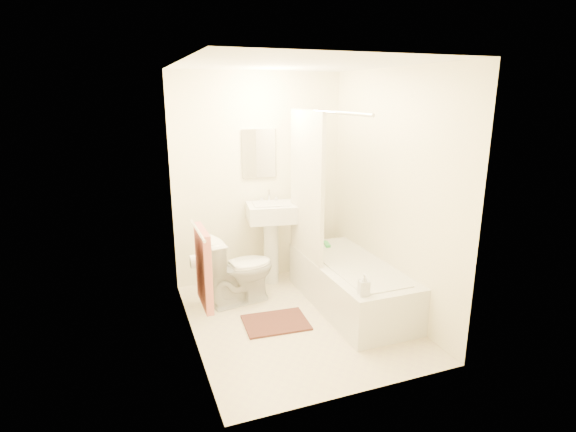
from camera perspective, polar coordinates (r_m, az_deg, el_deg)
name	(u,v)px	position (r m, az deg, el deg)	size (l,w,h in m)	color
floor	(297,320)	(4.55, 1.14, -13.05)	(2.40, 2.40, 0.00)	beige
ceiling	(298,64)	(4.01, 1.33, 18.75)	(2.40, 2.40, 0.00)	white
wall_back	(259,179)	(5.22, -3.69, 4.69)	(2.00, 0.02, 2.40)	beige
wall_left	(187,211)	(3.86, -12.67, 0.57)	(0.02, 2.40, 2.40)	beige
wall_right	(391,193)	(4.57, 12.95, 2.81)	(0.02, 2.40, 2.40)	beige
mirror	(259,153)	(5.16, -3.69, 7.93)	(0.40, 0.03, 0.55)	white
curtain_rod	(325,111)	(4.22, 4.66, 13.10)	(0.03, 0.03, 1.70)	silver
shower_curtain	(307,187)	(4.67, 2.36, 3.70)	(0.04, 0.80, 1.55)	silver
towel_bar	(198,231)	(3.66, -11.38, -1.82)	(0.02, 0.02, 0.60)	silver
towel	(204,267)	(3.77, -10.68, -6.43)	(0.06, 0.45, 0.66)	#CC7266
toilet_paper	(196,261)	(4.14, -11.55, -5.66)	(0.12, 0.12, 0.11)	white
toilet	(239,269)	(4.79, -6.23, -6.76)	(0.42, 0.75, 0.73)	white
sink	(271,241)	(5.18, -2.14, -3.13)	(0.53, 0.43, 1.04)	silver
bathtub	(350,284)	(4.78, 7.87, -8.61)	(0.72, 1.65, 0.46)	silver
bath_mat	(276,322)	(4.48, -1.56, -13.36)	(0.61, 0.46, 0.02)	#532B21
soap_bottle	(364,284)	(3.98, 9.62, -8.57)	(0.09, 0.09, 0.19)	white
scrub_brush	(327,244)	(5.18, 4.93, -3.61)	(0.05, 0.18, 0.04)	green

